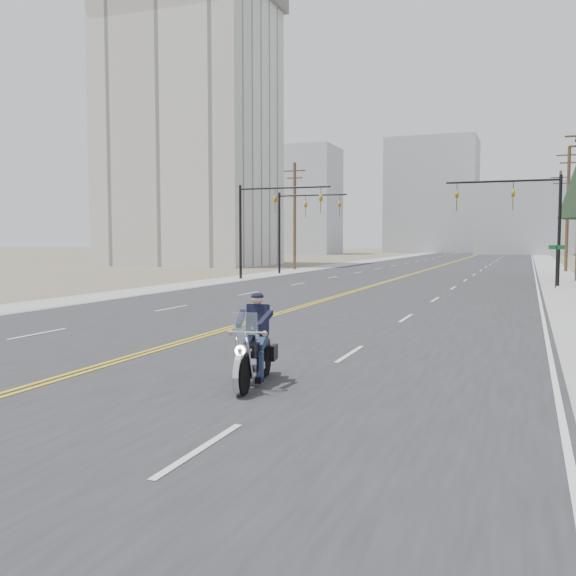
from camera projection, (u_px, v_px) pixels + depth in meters
The scene contains 17 objects.
ground_plane at pixel (89, 371), 14.43m from camera, with size 400.00×400.00×0.00m, color #776D56.
road at pixel (449, 263), 79.79m from camera, with size 20.00×200.00×0.01m, color #303033.
sidewalk_left at pixel (359, 262), 83.81m from camera, with size 3.00×200.00×0.01m, color #A5A5A0.
sidewalk_right at pixel (549, 265), 75.76m from camera, with size 3.00×200.00×0.01m, color #A5A5A0.
traffic_mast_left at pixel (265, 213), 47.08m from camera, with size 7.10×0.26×7.00m.
traffic_mast_right at pixel (526, 208), 40.79m from camera, with size 7.10×0.26×7.00m.
traffic_mast_far at pixel (298, 217), 54.67m from camera, with size 6.10×0.26×7.00m.
street_sign at pixel (556, 259), 38.52m from camera, with size 0.90×0.06×2.62m.
utility_pole_d at pixel (568, 207), 59.09m from camera, with size 2.20×0.30×11.50m.
utility_pole_e at pixel (559, 216), 74.98m from camera, with size 2.20×0.30×11.00m.
utility_pole_left at pixel (295, 214), 63.21m from camera, with size 2.20×0.30×10.50m.
apartment_block at pixel (190, 136), 74.46m from camera, with size 18.00×14.00×30.00m, color silver.
haze_bldg_a at pixel (303, 201), 133.23m from camera, with size 14.00×12.00×22.00m, color #B7BCC6.
haze_bldg_b at pixel (523, 219), 127.81m from camera, with size 18.00×14.00×14.00m, color #ADB2B7.
haze_bldg_d at pixel (432, 196), 148.37m from camera, with size 20.00×15.00×26.00m, color #ADB2B7.
haze_bldg_f at pixel (264, 219), 152.72m from camera, with size 12.00×12.00×16.00m, color #ADB2B7.
motorcyclist at pixel (254, 340), 12.87m from camera, with size 1.02×2.39×1.87m, color black, non-canonical shape.
Camera 1 is at (9.22, -11.76, 2.94)m, focal length 40.00 mm.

